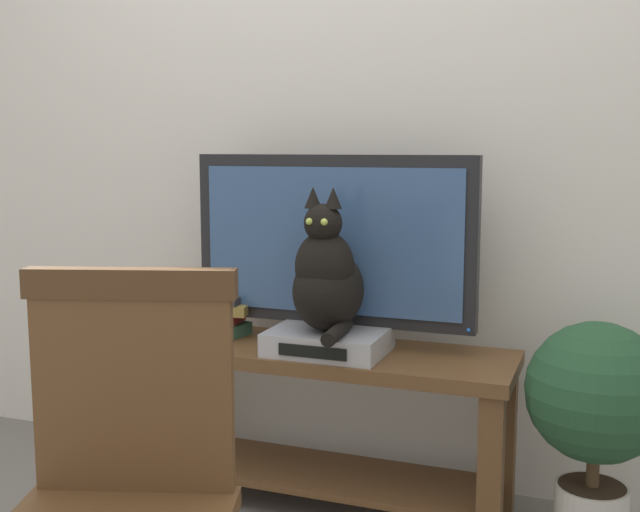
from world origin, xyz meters
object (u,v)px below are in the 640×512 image
(cat, at_px, (327,278))
(wooden_chair, at_px, (120,484))
(potted_plant, at_px, (596,412))
(media_box, at_px, (328,341))
(tv_stand, at_px, (325,400))
(book_stack, at_px, (217,315))
(tv, at_px, (333,247))

(cat, bearing_deg, wooden_chair, -91.25)
(potted_plant, bearing_deg, media_box, 177.01)
(tv_stand, bearing_deg, wooden_chair, -89.78)
(media_box, relative_size, book_stack, 1.41)
(tv, bearing_deg, wooden_chair, -89.79)
(cat, xyz_separation_m, book_stack, (-0.45, 0.11, -0.18))
(media_box, bearing_deg, cat, -85.99)
(cat, bearing_deg, tv_stand, 114.45)
(tv_stand, xyz_separation_m, wooden_chair, (0.00, -1.16, 0.20))
(wooden_chair, xyz_separation_m, potted_plant, (0.84, 1.07, -0.10))
(wooden_chair, bearing_deg, cat, 88.75)
(tv, distance_m, wooden_chair, 1.26)
(media_box, distance_m, wooden_chair, 1.11)
(media_box, bearing_deg, tv_stand, 120.28)
(tv_stand, xyz_separation_m, tv, (0.00, 0.07, 0.51))
(tv_stand, height_order, wooden_chair, wooden_chair)
(tv, relative_size, media_box, 2.61)
(tv, xyz_separation_m, cat, (0.03, -0.13, -0.08))
(tv, relative_size, cat, 2.09)
(tv_stand, height_order, cat, cat)
(wooden_chair, relative_size, book_stack, 3.67)
(tv_stand, xyz_separation_m, book_stack, (-0.42, 0.04, 0.25))
(tv_stand, height_order, potted_plant, potted_plant)
(wooden_chair, distance_m, book_stack, 1.27)
(wooden_chair, height_order, book_stack, wooden_chair)
(tv, relative_size, potted_plant, 1.35)
(cat, xyz_separation_m, potted_plant, (0.82, -0.03, -0.33))
(tv, height_order, cat, tv)
(cat, bearing_deg, book_stack, 166.85)
(cat, relative_size, wooden_chair, 0.48)
(tv_stand, height_order, book_stack, book_stack)
(book_stack, bearing_deg, tv_stand, -5.85)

